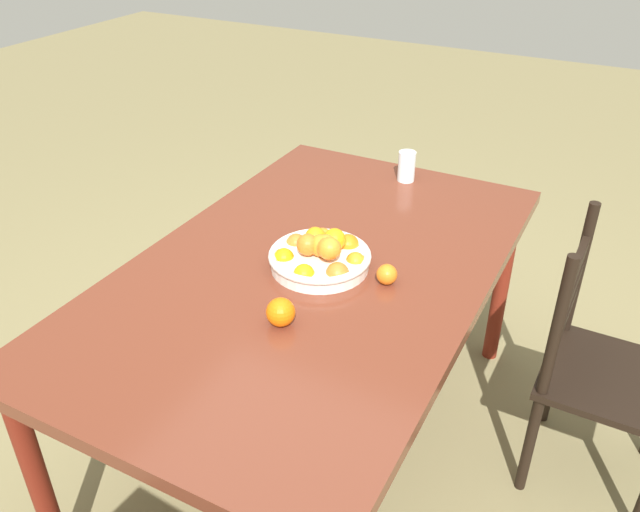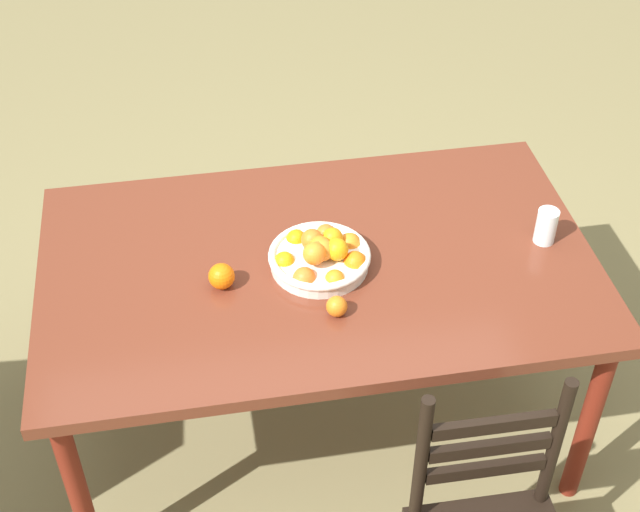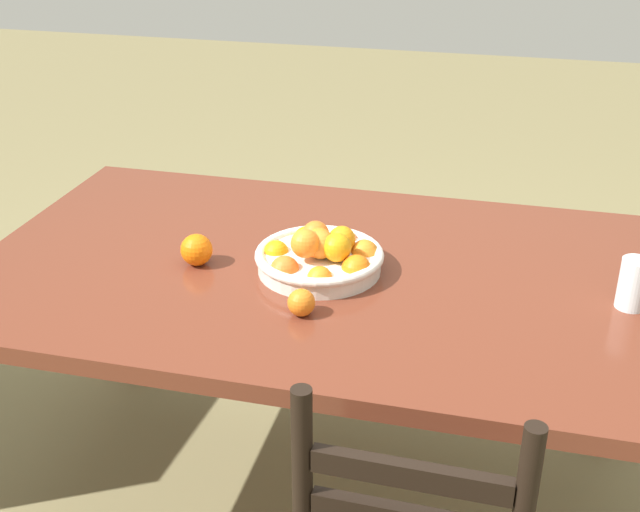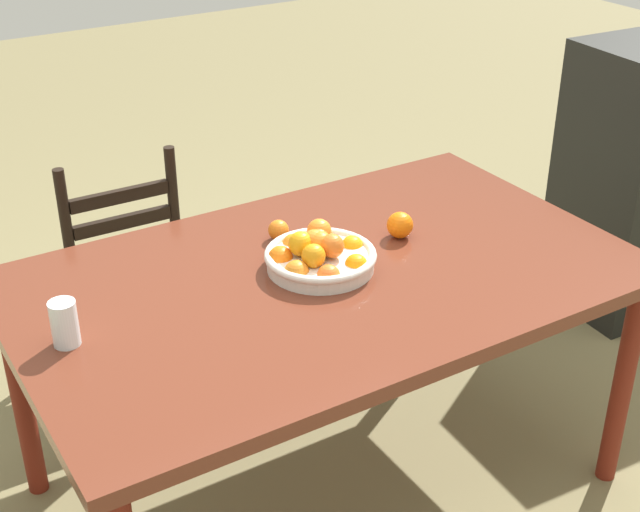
% 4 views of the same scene
% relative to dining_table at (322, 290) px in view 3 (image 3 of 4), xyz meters
% --- Properties ---
extents(ground_plane, '(12.00, 12.00, 0.00)m').
position_rel_dining_table_xyz_m(ground_plane, '(0.00, 0.00, -0.70)').
color(ground_plane, olive).
extents(dining_table, '(1.72, 1.05, 0.77)m').
position_rel_dining_table_xyz_m(dining_table, '(0.00, 0.00, 0.00)').
color(dining_table, brown).
rests_on(dining_table, ground).
extents(fruit_bowl, '(0.32, 0.32, 0.13)m').
position_rel_dining_table_xyz_m(fruit_bowl, '(-0.00, 0.03, 0.11)').
color(fruit_bowl, silver).
rests_on(fruit_bowl, dining_table).
extents(orange_loose_0, '(0.08, 0.08, 0.08)m').
position_rel_dining_table_xyz_m(orange_loose_0, '(0.30, 0.07, 0.11)').
color(orange_loose_0, orange).
rests_on(orange_loose_0, dining_table).
extents(orange_loose_1, '(0.06, 0.06, 0.06)m').
position_rel_dining_table_xyz_m(orange_loose_1, '(-0.01, 0.24, 0.10)').
color(orange_loose_1, orange).
rests_on(orange_loose_1, dining_table).
extents(drinking_glass, '(0.07, 0.07, 0.12)m').
position_rel_dining_table_xyz_m(drinking_glass, '(-0.73, 0.03, 0.13)').
color(drinking_glass, silver).
rests_on(drinking_glass, dining_table).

